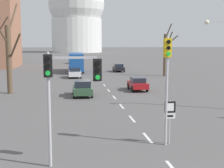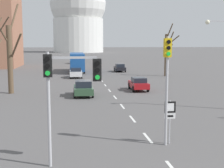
% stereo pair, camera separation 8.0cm
% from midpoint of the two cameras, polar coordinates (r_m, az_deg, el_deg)
% --- Properties ---
extents(lane_stripe_1, '(0.16, 2.00, 0.01)m').
position_cam_midpoint_polar(lane_stripe_1, '(18.05, 6.40, -9.75)').
color(lane_stripe_1, silver).
rests_on(lane_stripe_1, ground_plane).
extents(lane_stripe_2, '(0.16, 2.00, 0.01)m').
position_cam_midpoint_polar(lane_stripe_2, '(22.28, 3.58, -6.38)').
color(lane_stripe_2, silver).
rests_on(lane_stripe_2, ground_plane).
extents(lane_stripe_3, '(0.16, 2.00, 0.01)m').
position_cam_midpoint_polar(lane_stripe_3, '(26.60, 1.69, -4.09)').
color(lane_stripe_3, silver).
rests_on(lane_stripe_3, ground_plane).
extents(lane_stripe_4, '(0.16, 2.00, 0.01)m').
position_cam_midpoint_polar(lane_stripe_4, '(30.97, 0.33, -2.43)').
color(lane_stripe_4, silver).
rests_on(lane_stripe_4, ground_plane).
extents(lane_stripe_5, '(0.16, 2.00, 0.01)m').
position_cam_midpoint_polar(lane_stripe_5, '(35.37, -0.68, -1.19)').
color(lane_stripe_5, silver).
rests_on(lane_stripe_5, ground_plane).
extents(lane_stripe_6, '(0.16, 2.00, 0.01)m').
position_cam_midpoint_polar(lane_stripe_6, '(39.80, -1.47, -0.22)').
color(lane_stripe_6, silver).
rests_on(lane_stripe_6, ground_plane).
extents(lane_stripe_7, '(0.16, 2.00, 0.01)m').
position_cam_midpoint_polar(lane_stripe_7, '(44.24, -2.10, 0.56)').
color(lane_stripe_7, silver).
rests_on(lane_stripe_7, ground_plane).
extents(traffic_signal_centre_tall, '(0.36, 0.34, 5.68)m').
position_cam_midpoint_polar(traffic_signal_centre_tall, '(16.22, 9.89, 2.40)').
color(traffic_signal_centre_tall, '#B2B2B7').
rests_on(traffic_signal_centre_tall, ground_plane).
extents(traffic_signal_near_left, '(2.43, 0.34, 4.98)m').
position_cam_midpoint_polar(traffic_signal_near_left, '(13.34, -8.63, 0.72)').
color(traffic_signal_near_left, '#B2B2B7').
rests_on(traffic_signal_near_left, ground_plane).
extents(route_sign_post, '(0.60, 0.08, 2.35)m').
position_cam_midpoint_polar(route_sign_post, '(16.81, 10.38, -5.52)').
color(route_sign_post, '#B2B2B7').
rests_on(route_sign_post, ground_plane).
extents(street_lamp_right, '(2.32, 0.36, 7.14)m').
position_cam_midpoint_polar(street_lamp_right, '(26.48, 19.80, 5.21)').
color(street_lamp_right, '#B2B2B7').
rests_on(street_lamp_right, ground_plane).
extents(sedan_near_left, '(1.91, 4.38, 1.60)m').
position_cam_midpoint_polar(sedan_near_left, '(83.05, -7.31, 4.30)').
color(sedan_near_left, '#B7B7BC').
rests_on(sedan_near_left, ground_plane).
extents(sedan_near_right, '(1.87, 3.88, 1.49)m').
position_cam_midpoint_polar(sedan_near_right, '(58.60, 1.18, 3.01)').
color(sedan_near_right, black).
rests_on(sedan_near_right, ground_plane).
extents(sedan_mid_centre, '(1.95, 3.98, 1.60)m').
position_cam_midpoint_polar(sedan_mid_centre, '(31.71, -5.50, -0.78)').
color(sedan_mid_centre, '#2D4C33').
rests_on(sedan_mid_centre, ground_plane).
extents(sedan_far_left, '(1.94, 4.12, 1.57)m').
position_cam_midpoint_polar(sedan_far_left, '(48.68, -6.88, 2.09)').
color(sedan_far_left, silver).
rests_on(sedan_far_left, ground_plane).
extents(sedan_far_right, '(1.81, 3.91, 1.50)m').
position_cam_midpoint_polar(sedan_far_right, '(35.43, 4.65, 0.07)').
color(sedan_far_right, maroon).
rests_on(sedan_far_right, ground_plane).
extents(city_bus, '(2.66, 10.80, 3.48)m').
position_cam_midpoint_polar(city_bus, '(58.34, -6.67, 4.20)').
color(city_bus, '#19478C').
rests_on(city_bus, ground_plane).
extents(bare_tree_left_near, '(2.69, 4.33, 9.59)m').
position_cam_midpoint_polar(bare_tree_left_near, '(34.62, -18.35, 4.89)').
color(bare_tree_left_near, brown).
rests_on(bare_tree_left_near, ground_plane).
extents(bare_tree_right_near, '(2.18, 2.04, 8.44)m').
position_cam_midpoint_polar(bare_tree_right_near, '(51.41, 9.74, 5.66)').
color(bare_tree_right_near, brown).
rests_on(bare_tree_right_near, ground_plane).
extents(capitol_dome, '(32.21, 32.21, 45.50)m').
position_cam_midpoint_polar(capitol_dome, '(186.07, -6.49, 12.63)').
color(capitol_dome, silver).
rests_on(capitol_dome, ground_plane).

